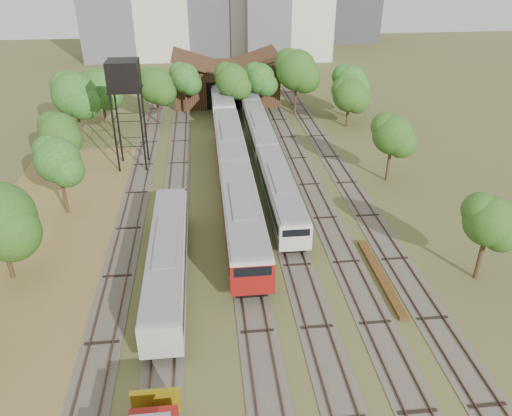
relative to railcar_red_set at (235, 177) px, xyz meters
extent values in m
plane|color=#475123|center=(2.00, -23.25, -2.06)|extent=(240.00, 240.00, 0.00)
cube|color=brown|center=(-16.00, -15.25, -2.04)|extent=(14.00, 60.00, 0.04)
cube|color=#4C473D|center=(-10.00, 1.75, -2.03)|extent=(2.60, 80.00, 0.06)
cube|color=#472D1E|center=(-10.72, 1.75, -1.94)|extent=(0.08, 80.00, 0.14)
cube|color=#472D1E|center=(-9.28, 1.75, -1.94)|extent=(0.08, 80.00, 0.14)
cube|color=#4C473D|center=(-6.00, 1.75, -2.03)|extent=(2.60, 80.00, 0.06)
cube|color=#472D1E|center=(-6.72, 1.75, -1.94)|extent=(0.08, 80.00, 0.14)
cube|color=#472D1E|center=(-5.28, 1.75, -1.94)|extent=(0.08, 80.00, 0.14)
cube|color=#4C473D|center=(0.00, 1.75, -2.03)|extent=(2.60, 80.00, 0.06)
cube|color=#472D1E|center=(-0.72, 1.75, -1.94)|extent=(0.08, 80.00, 0.14)
cube|color=#472D1E|center=(0.72, 1.75, -1.94)|extent=(0.08, 80.00, 0.14)
cube|color=#4C473D|center=(4.00, 1.75, -2.03)|extent=(2.60, 80.00, 0.06)
cube|color=#472D1E|center=(3.28, 1.75, -1.94)|extent=(0.08, 80.00, 0.14)
cube|color=#472D1E|center=(4.72, 1.75, -1.94)|extent=(0.08, 80.00, 0.14)
cube|color=#4C473D|center=(8.00, 1.75, -2.03)|extent=(2.60, 80.00, 0.06)
cube|color=#472D1E|center=(7.28, 1.75, -1.94)|extent=(0.08, 80.00, 0.14)
cube|color=#472D1E|center=(8.72, 1.75, -1.94)|extent=(0.08, 80.00, 0.14)
cube|color=#4C473D|center=(12.00, 1.75, -2.03)|extent=(2.60, 80.00, 0.06)
cube|color=#472D1E|center=(11.28, 1.75, -1.94)|extent=(0.08, 80.00, 0.14)
cube|color=#472D1E|center=(12.72, 1.75, -1.94)|extent=(0.08, 80.00, 0.14)
cube|color=black|center=(0.00, -8.69, -1.63)|extent=(2.34, 15.64, 0.85)
cube|color=beige|center=(0.00, -8.69, 0.12)|extent=(3.08, 17.00, 2.66)
cube|color=black|center=(0.00, -8.69, 0.44)|extent=(3.14, 15.64, 0.90)
cube|color=slate|center=(0.00, -8.69, 1.64)|extent=(2.84, 16.66, 0.38)
cube|color=maroon|center=(0.00, -8.69, -0.62)|extent=(3.14, 16.66, 0.48)
cube|color=maroon|center=(0.00, -17.14, -0.01)|extent=(3.12, 0.25, 2.39)
cube|color=black|center=(0.00, 8.81, -1.63)|extent=(2.34, 15.64, 0.85)
cube|color=beige|center=(0.00, 8.81, 0.12)|extent=(3.08, 17.00, 2.66)
cube|color=black|center=(0.00, 8.81, 0.44)|extent=(3.14, 15.64, 0.90)
cube|color=slate|center=(0.00, 8.81, 1.64)|extent=(2.84, 16.66, 0.38)
cube|color=maroon|center=(0.00, 8.81, -0.62)|extent=(3.14, 16.66, 0.48)
cube|color=black|center=(4.00, -3.26, -1.70)|extent=(1.99, 15.64, 0.72)
cube|color=beige|center=(4.00, -3.26, -0.20)|extent=(2.62, 17.00, 2.26)
cube|color=black|center=(4.00, -3.26, 0.07)|extent=(2.68, 15.64, 0.77)
cube|color=slate|center=(4.00, -3.26, 1.09)|extent=(2.41, 16.66, 0.33)
cube|color=#196524|center=(4.00, -3.26, -0.84)|extent=(2.68, 16.66, 0.41)
cube|color=beige|center=(4.00, -11.71, -0.32)|extent=(2.66, 0.25, 2.03)
cube|color=black|center=(4.00, 14.24, -1.70)|extent=(1.99, 15.64, 0.72)
cube|color=beige|center=(4.00, 14.24, -0.20)|extent=(2.62, 17.00, 2.26)
cube|color=black|center=(4.00, 14.24, 0.07)|extent=(2.68, 15.64, 0.77)
cube|color=slate|center=(4.00, 14.24, 1.09)|extent=(2.41, 16.66, 0.33)
cube|color=#196524|center=(4.00, 14.24, -0.84)|extent=(2.68, 16.66, 0.41)
cube|color=black|center=(4.00, 31.74, -1.70)|extent=(1.99, 15.64, 0.72)
cube|color=beige|center=(4.00, 31.74, -0.20)|extent=(2.62, 17.00, 2.26)
cube|color=black|center=(4.00, 31.74, 0.07)|extent=(2.68, 15.64, 0.77)
cube|color=slate|center=(4.00, 31.74, 1.09)|extent=(2.41, 16.66, 0.33)
cube|color=#196524|center=(4.00, 31.74, -0.84)|extent=(2.68, 16.66, 0.41)
cube|color=black|center=(0.00, 27.62, -1.64)|extent=(2.29, 14.72, 0.83)
cube|color=beige|center=(0.00, 27.62, 0.08)|extent=(3.02, 16.00, 2.60)
cube|color=black|center=(0.00, 27.62, 0.39)|extent=(3.08, 14.72, 0.89)
cube|color=slate|center=(0.00, 27.62, 1.57)|extent=(2.78, 15.68, 0.38)
cube|color=#196524|center=(0.00, 27.62, -0.65)|extent=(3.08, 15.68, 0.47)
cube|color=beige|center=(0.00, 19.67, -0.05)|extent=(3.06, 0.25, 2.34)
cube|color=gold|center=(-6.00, -26.42, -0.53)|extent=(2.59, 0.20, 1.72)
cube|color=black|center=(-6.00, -13.54, -1.69)|extent=(2.02, 16.56, 0.74)
cube|color=gray|center=(-6.00, -13.54, -0.17)|extent=(2.67, 18.00, 2.30)
cube|color=black|center=(-6.00, -13.54, 0.10)|extent=(2.73, 16.56, 0.78)
cube|color=slate|center=(-6.00, -13.54, 1.14)|extent=(2.45, 17.64, 0.33)
cylinder|color=black|center=(-12.42, 7.43, 2.30)|extent=(0.22, 0.22, 8.71)
cylinder|color=black|center=(-9.48, 7.43, 2.30)|extent=(0.22, 0.22, 8.71)
cylinder|color=black|center=(-12.42, 10.38, 2.30)|extent=(0.22, 0.22, 8.71)
cylinder|color=black|center=(-9.48, 10.38, 2.30)|extent=(0.22, 0.22, 8.71)
cube|color=black|center=(-10.95, 8.91, 6.76)|extent=(3.43, 3.43, 0.20)
cube|color=black|center=(-10.95, 8.91, 8.33)|extent=(3.27, 3.27, 2.94)
cube|color=brown|center=(10.00, -15.15, -1.89)|extent=(0.66, 9.89, 0.33)
cube|color=brown|center=(10.20, -13.86, -1.94)|extent=(0.45, 7.20, 0.23)
cube|color=#391D14|center=(1.00, 34.75, 0.69)|extent=(16.00, 11.00, 5.50)
cube|color=#391D14|center=(-3.00, 34.75, 4.04)|extent=(8.45, 11.55, 2.96)
cube|color=#391D14|center=(5.00, 34.75, 4.04)|extent=(8.45, 11.55, 2.96)
cube|color=black|center=(1.00, 29.30, 0.14)|extent=(6.40, 0.15, 4.12)
cylinder|color=#382616|center=(-17.92, -12.03, -0.06)|extent=(0.36, 0.36, 4.00)
cylinder|color=#382616|center=(-16.06, -1.81, 0.05)|extent=(0.36, 0.36, 4.21)
sphere|color=#265115|center=(-16.06, -1.81, 3.30)|extent=(4.13, 4.13, 4.13)
cylinder|color=#382616|center=(-18.42, 8.28, -0.29)|extent=(0.36, 0.36, 3.53)
sphere|color=#265115|center=(-18.42, 8.28, 2.44)|extent=(4.36, 4.36, 4.36)
cylinder|color=#382616|center=(-18.48, 17.65, 0.34)|extent=(0.36, 0.36, 4.80)
sphere|color=#265115|center=(-18.48, 17.65, 4.06)|extent=(5.50, 5.50, 5.50)
cylinder|color=#382616|center=(-16.58, 24.76, -0.13)|extent=(0.36, 0.36, 3.86)
sphere|color=#265115|center=(-16.58, 24.76, 2.86)|extent=(5.48, 5.48, 5.48)
cylinder|color=#382616|center=(-9.08, 23.85, 0.03)|extent=(0.36, 0.36, 4.17)
sphere|color=#265115|center=(-9.08, 23.85, 3.25)|extent=(4.82, 4.82, 4.82)
cylinder|color=#382616|center=(-5.21, 27.74, 0.04)|extent=(0.36, 0.36, 4.19)
sphere|color=#265115|center=(-5.21, 27.74, 3.27)|extent=(4.22, 4.22, 4.22)
cylinder|color=#382616|center=(1.40, 24.49, 0.16)|extent=(0.36, 0.36, 4.43)
sphere|color=#265115|center=(1.40, 24.49, 3.57)|extent=(4.65, 4.65, 4.65)
cylinder|color=#382616|center=(5.62, 26.85, -0.02)|extent=(0.36, 0.36, 4.07)
sphere|color=#265115|center=(5.62, 26.85, 3.12)|extent=(4.38, 4.38, 4.38)
cylinder|color=#382616|center=(10.73, 26.09, 0.49)|extent=(0.36, 0.36, 5.09)
sphere|color=#265115|center=(10.73, 26.09, 4.41)|extent=(5.81, 5.81, 5.81)
cylinder|color=#382616|center=(18.20, 24.18, -0.09)|extent=(0.36, 0.36, 3.94)
sphere|color=#265115|center=(18.20, 24.18, 2.95)|extent=(4.77, 4.77, 4.77)
cylinder|color=#382616|center=(17.23, -15.89, -0.10)|extent=(0.36, 0.36, 3.91)
sphere|color=#265115|center=(17.23, -15.89, 2.92)|extent=(3.71, 3.71, 3.71)
cylinder|color=#382616|center=(16.45, 1.98, -0.03)|extent=(0.36, 0.36, 4.06)
sphere|color=#265115|center=(16.45, 1.98, 3.11)|extent=(4.14, 4.14, 4.14)
cylinder|color=#382616|center=(16.94, 19.79, -0.33)|extent=(0.36, 0.36, 3.46)
sphere|color=#265115|center=(16.94, 19.79, 2.34)|extent=(4.55, 4.55, 4.55)
camera|label=1|loc=(-2.79, -44.99, 20.64)|focal=35.00mm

